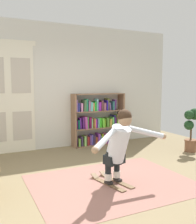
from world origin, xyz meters
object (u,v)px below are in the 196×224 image
Objects in this scene: skis_pair at (111,181)px; bookshelf at (97,121)px; potted_plant at (191,127)px; person_skier at (119,142)px.

bookshelf is at bearing 69.29° from skis_pair.
potted_plant is 0.69× the size of person_skier.
potted_plant is at bearing 22.45° from person_skier.
bookshelf is at bearing 71.35° from person_skier.
bookshelf reaches higher than person_skier.
skis_pair is at bearing -161.28° from potted_plant.
person_skier is at bearing -108.65° from bookshelf.
bookshelf is 0.96× the size of person_skier.
person_skier is (0.04, -0.17, 0.64)m from skis_pair.
skis_pair is (-2.49, -0.85, -0.53)m from potted_plant.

